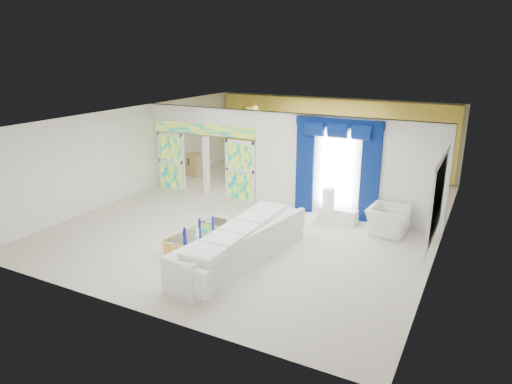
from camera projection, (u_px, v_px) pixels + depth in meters
The scene contains 22 objects.
floor at pixel (265, 215), 14.07m from camera, with size 12.00×12.00×0.00m, color #B7AF9E.
dividing_wall at pixel (346, 168), 13.52m from camera, with size 5.70×0.18×3.00m, color white.
dividing_header at pixel (203, 115), 15.36m from camera, with size 4.30×0.18×0.55m, color white.
stained_panel_left at pixel (171, 161), 16.50m from camera, with size 0.95×0.04×2.00m, color #994C3F.
stained_panel_right at pixel (240, 170), 15.24m from camera, with size 0.95×0.04×2.00m, color #994C3F.
stained_transom at pixel (203, 129), 15.50m from camera, with size 4.00×0.05×0.35m, color #994C3F.
window_pane at pixel (337, 169), 13.56m from camera, with size 1.00×0.02×2.30m, color white.
blue_drape_left at pixel (305, 167), 13.99m from camera, with size 0.55×0.10×2.80m, color #031348.
blue_drape_right at pixel (370, 175), 13.11m from camera, with size 0.55×0.10×2.80m, color #031348.
blue_pelmet at pixel (339, 123), 13.13m from camera, with size 2.60×0.12×0.25m, color #031348.
wall_mirror at pixel (439, 199), 10.58m from camera, with size 0.04×2.70×1.90m, color white.
gold_curtains at pixel (330, 135), 18.62m from camera, with size 9.70×0.12×2.90m, color gold.
white_sofa at pixel (241, 247), 10.83m from camera, with size 0.90×4.18×0.80m, color silver.
coffee_table at pixel (201, 239), 11.73m from camera, with size 0.65×1.95×0.43m, color gold.
console_table at pixel (338, 215), 13.51m from camera, with size 1.15×0.36×0.38m, color white.
table_lamp at pixel (329, 198), 13.50m from camera, with size 0.36×0.36×0.58m, color white.
armchair at pixel (388, 220), 12.60m from camera, with size 1.13×0.99×0.73m, color silver.
grand_piano at pixel (263, 163), 18.41m from camera, with size 1.44×1.89×0.96m, color black.
piano_bench at pixel (244, 180), 17.15m from camera, with size 0.94×0.36×0.31m, color black.
tv_console at pixel (195, 164), 18.34m from camera, with size 0.60×0.55×0.87m, color #A78453.
chandelier at pixel (251, 110), 17.17m from camera, with size 0.60×0.60×0.60m, color gold.
decanters at pixel (197, 229), 11.51m from camera, with size 0.19×1.22×0.30m.
Camera 1 is at (5.85, -11.86, 4.86)m, focal length 32.28 mm.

